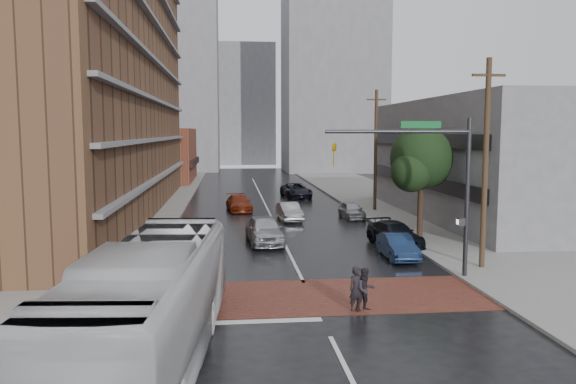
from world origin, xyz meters
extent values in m
plane|color=black|center=(0.00, 0.00, 0.00)|extent=(160.00, 160.00, 0.00)
cube|color=brown|center=(0.00, 0.50, 0.01)|extent=(14.00, 5.00, 0.02)
cube|color=gray|center=(-11.50, 25.00, 0.07)|extent=(9.00, 90.00, 0.15)
cube|color=gray|center=(11.50, 25.00, 0.07)|extent=(9.00, 90.00, 0.15)
cube|color=brown|center=(-14.00, 24.00, 14.00)|extent=(10.00, 44.00, 28.00)
cube|color=brown|center=(-12.00, 54.00, 3.50)|extent=(8.00, 16.00, 7.00)
cube|color=gray|center=(16.50, 20.00, 4.50)|extent=(11.00, 26.00, 9.00)
cube|color=gray|center=(-14.00, 78.00, 16.00)|extent=(18.00, 16.00, 32.00)
cube|color=gray|center=(14.00, 72.00, 18.00)|extent=(16.00, 14.00, 36.00)
cube|color=gray|center=(0.00, 95.00, 12.00)|extent=(12.00, 10.00, 24.00)
cylinder|color=#332319|center=(8.50, 12.00, 2.00)|extent=(0.36, 0.36, 4.00)
sphere|color=black|center=(8.50, 12.00, 5.00)|extent=(3.80, 3.80, 3.80)
sphere|color=black|center=(7.60, 11.20, 4.20)|extent=(2.40, 2.40, 2.40)
sphere|color=black|center=(9.30, 12.80, 4.40)|extent=(2.60, 2.60, 2.60)
cylinder|color=#2D2D33|center=(7.30, 2.50, 3.60)|extent=(0.20, 0.20, 7.20)
cylinder|color=#2D2D33|center=(4.10, 2.50, 6.60)|extent=(6.40, 0.16, 0.16)
imported|color=gold|center=(1.30, 2.50, 5.60)|extent=(0.20, 0.16, 1.00)
cube|color=#0C5926|center=(5.10, 2.50, 6.90)|extent=(1.80, 0.05, 0.30)
cube|color=#2D2D33|center=(7.05, 2.50, 2.60)|extent=(0.30, 0.30, 0.35)
cylinder|color=#473321|center=(8.80, 4.00, 5.00)|extent=(0.26, 0.26, 10.00)
cube|color=#473321|center=(8.80, 4.00, 9.20)|extent=(1.60, 0.12, 0.12)
cylinder|color=#473321|center=(8.80, 24.00, 5.00)|extent=(0.26, 0.26, 10.00)
cube|color=#473321|center=(8.80, 24.00, 9.20)|extent=(1.60, 0.12, 0.12)
imported|color=silver|center=(-5.43, -5.69, 1.76)|extent=(4.06, 12.86, 3.52)
imported|color=black|center=(1.43, -1.50, 0.83)|extent=(0.69, 0.54, 1.67)
imported|color=#252126|center=(1.76, -1.50, 0.80)|extent=(0.93, 0.81, 1.61)
imported|color=#AEAFB6|center=(-1.19, 11.34, 0.83)|extent=(2.33, 5.00, 1.66)
imported|color=#ADB0B5|center=(1.19, 19.77, 0.67)|extent=(1.80, 4.17, 1.34)
imported|color=maroon|center=(-2.44, 25.32, 0.66)|extent=(2.38, 4.74, 1.32)
imported|color=black|center=(3.44, 34.33, 0.73)|extent=(3.01, 5.48, 1.45)
imported|color=#142548|center=(5.49, 6.72, 0.65)|extent=(1.43, 3.95, 1.29)
imported|color=black|center=(6.30, 10.00, 0.69)|extent=(2.79, 5.02, 1.37)
imported|color=#A6A9AD|center=(6.06, 20.44, 0.63)|extent=(1.67, 3.79, 1.27)
camera|label=1|loc=(-3.17, -21.25, 6.60)|focal=35.00mm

